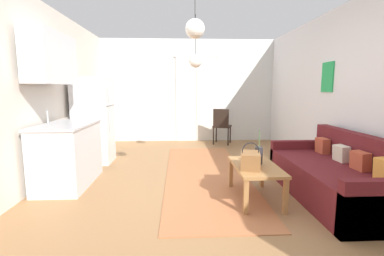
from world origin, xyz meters
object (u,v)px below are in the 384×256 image
object	(u,v)px
bamboo_vase	(259,155)
pendant_lamp_far	(195,61)
coffee_table	(255,170)
accent_chair	(222,124)
handbag	(250,160)
couch	(337,177)
pendant_lamp_near	(195,29)
refrigerator	(94,121)

from	to	relation	value
bamboo_vase	pendant_lamp_far	bearing A→B (deg)	114.35
coffee_table	accent_chair	bearing A→B (deg)	88.19
handbag	pendant_lamp_far	bearing A→B (deg)	107.56
couch	handbag	size ratio (longest dim) A/B	5.36
bamboo_vase	pendant_lamp_far	xyz separation A→B (m)	(-0.70, 1.55, 1.30)
bamboo_vase	pendant_lamp_near	xyz separation A→B (m)	(-0.80, 0.02, 1.52)
handbag	pendant_lamp_far	distance (m)	2.24
handbag	refrigerator	xyz separation A→B (m)	(-2.41, 1.98, 0.25)
handbag	couch	bearing A→B (deg)	4.65
accent_chair	pendant_lamp_near	bearing A→B (deg)	94.71
coffee_table	pendant_lamp_near	distance (m)	1.85
handbag	accent_chair	world-z (taller)	accent_chair
pendant_lamp_near	pendant_lamp_far	size ratio (longest dim) A/B	0.75
accent_chair	pendant_lamp_far	world-z (taller)	pendant_lamp_far
bamboo_vase	pendant_lamp_far	distance (m)	2.14
coffee_table	refrigerator	xyz separation A→B (m)	(-2.51, 1.86, 0.41)
pendant_lamp_far	refrigerator	bearing A→B (deg)	172.26
couch	refrigerator	bearing A→B (deg)	151.95
coffee_table	pendant_lamp_near	bearing A→B (deg)	173.46
coffee_table	pendant_lamp_far	world-z (taller)	pendant_lamp_far
pendant_lamp_far	pendant_lamp_near	bearing A→B (deg)	-93.75
handbag	pendant_lamp_near	size ratio (longest dim) A/B	0.55
pendant_lamp_far	bamboo_vase	bearing A→B (deg)	-65.65
handbag	accent_chair	distance (m)	3.51
refrigerator	pendant_lamp_far	xyz separation A→B (m)	(1.86, -0.25, 1.06)
coffee_table	pendant_lamp_near	world-z (taller)	pendant_lamp_near
refrigerator	pendant_lamp_far	size ratio (longest dim) A/B	1.77
coffee_table	accent_chair	world-z (taller)	accent_chair
bamboo_vase	refrigerator	size ratio (longest dim) A/B	0.28
handbag	refrigerator	size ratio (longest dim) A/B	0.23
couch	handbag	xyz separation A→B (m)	(-1.14, -0.09, 0.26)
coffee_table	bamboo_vase	size ratio (longest dim) A/B	2.16
couch	bamboo_vase	size ratio (longest dim) A/B	4.53
accent_chair	coffee_table	bearing A→B (deg)	107.44
refrigerator	pendant_lamp_far	bearing A→B (deg)	-7.74
couch	refrigerator	xyz separation A→B (m)	(-3.55, 1.89, 0.52)
accent_chair	pendant_lamp_far	distance (m)	2.35
handbag	coffee_table	bearing A→B (deg)	49.60
pendant_lamp_near	handbag	bearing A→B (deg)	-17.54
coffee_table	bamboo_vase	world-z (taller)	bamboo_vase
couch	coffee_table	distance (m)	1.04
couch	bamboo_vase	xyz separation A→B (m)	(-0.98, 0.09, 0.28)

